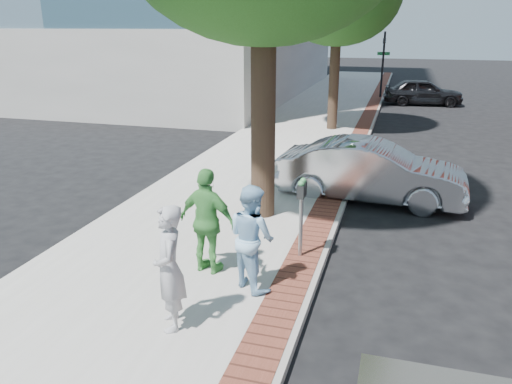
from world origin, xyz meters
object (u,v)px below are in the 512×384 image
at_px(person_officer, 252,237).
at_px(sedan_silver, 371,171).
at_px(bg_car, 423,92).
at_px(person_gray, 169,268).
at_px(parking_meter, 302,202).
at_px(person_green, 208,221).

bearing_deg(person_officer, sedan_silver, -69.31).
bearing_deg(person_officer, bg_car, -61.34).
bearing_deg(person_officer, person_gray, 98.97).
bearing_deg(sedan_silver, person_gray, 165.28).
relative_size(parking_meter, bg_car, 0.36).
distance_m(parking_meter, person_officer, 1.42).
distance_m(person_officer, person_green, 0.90).
relative_size(person_gray, person_green, 0.98).
relative_size(person_officer, sedan_silver, 0.38).
distance_m(person_green, sedan_silver, 5.48).
bearing_deg(person_officer, parking_meter, -75.58).
bearing_deg(parking_meter, person_gray, -115.23).
bearing_deg(bg_car, parking_meter, 166.73).
xyz_separation_m(person_gray, person_green, (-0.11, 1.69, 0.02)).
height_order(person_gray, bg_car, person_gray).
height_order(person_officer, sedan_silver, person_officer).
bearing_deg(sedan_silver, bg_car, -1.52).
xyz_separation_m(parking_meter, person_green, (-1.38, -1.02, -0.14)).
height_order(person_green, bg_car, person_green).
bearing_deg(person_green, bg_car, -88.90).
xyz_separation_m(parking_meter, person_gray, (-1.28, -2.71, -0.16)).
height_order(person_gray, person_officer, person_gray).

